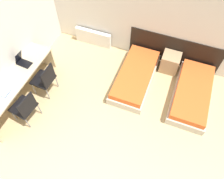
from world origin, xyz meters
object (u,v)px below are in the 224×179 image
Objects in this scene: nightstand at (170,62)px; chair_near_notebook at (25,107)px; chair_near_laptop at (45,79)px; bed_near_window at (135,76)px; laptop at (22,61)px; bed_near_door at (192,94)px.

chair_near_notebook is at bearing -135.07° from nightstand.
chair_near_laptop is 1.00× the size of chair_near_notebook.
chair_near_notebook is (-1.96, -1.95, 0.34)m from bed_near_window.
laptop is (-2.55, -1.02, 0.62)m from bed_near_window.
nightstand is at bearing 52.09° from chair_near_notebook.
bed_near_door is at bearing 18.31° from laptop.
chair_near_laptop is (-3.43, -1.12, 0.34)m from bed_near_door.
chair_near_notebook is at bearing -53.55° from laptop.
chair_near_laptop reaches higher than nightstand.
bed_near_window is 1.04m from nightstand.
laptop is at bearing -158.08° from bed_near_window.
nightstand is at bearing 135.19° from bed_near_door.
laptop reaches higher than bed_near_window.
bed_near_door is 3.60× the size of nightstand.
bed_near_door is at bearing -44.81° from nightstand.
bed_near_window is at bearing 52.14° from chair_near_notebook.
bed_near_window is 3.60× the size of nightstand.
chair_near_notebook is at bearing -135.03° from bed_near_window.
chair_near_notebook reaches higher than nightstand.
nightstand reaches higher than bed_near_door.
bed_near_door is at bearing 20.29° from chair_near_laptop.
nightstand is at bearing 36.73° from chair_near_laptop.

